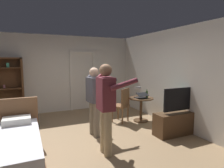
{
  "coord_description": "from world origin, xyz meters",
  "views": [
    {
      "loc": [
        -1.08,
        -3.93,
        1.78
      ],
      "look_at": [
        0.78,
        0.21,
        1.22
      ],
      "focal_mm": 30.66,
      "sensor_mm": 36.0,
      "label": 1
    }
  ],
  "objects_px": {
    "tv_flatscreen": "(179,121)",
    "person_blue_shirt": "(106,103)",
    "bookshelf": "(5,86)",
    "person_striped_shirt": "(95,97)",
    "suitcase_dark": "(26,121)",
    "side_table": "(141,105)",
    "wooden_chair": "(122,104)",
    "laptop": "(141,96)",
    "bottle_on_table": "(147,94)"
  },
  "relations": [
    {
      "from": "side_table",
      "to": "wooden_chair",
      "type": "height_order",
      "value": "wooden_chair"
    },
    {
      "from": "side_table",
      "to": "laptop",
      "type": "xyz_separation_m",
      "value": [
        -0.03,
        -0.04,
        0.27
      ]
    },
    {
      "from": "bottle_on_table",
      "to": "person_blue_shirt",
      "type": "height_order",
      "value": "person_blue_shirt"
    },
    {
      "from": "tv_flatscreen",
      "to": "wooden_chair",
      "type": "distance_m",
      "value": 1.6
    },
    {
      "from": "side_table",
      "to": "suitcase_dark",
      "type": "relative_size",
      "value": 1.21
    },
    {
      "from": "wooden_chair",
      "to": "person_striped_shirt",
      "type": "distance_m",
      "value": 1.27
    },
    {
      "from": "bottle_on_table",
      "to": "suitcase_dark",
      "type": "relative_size",
      "value": 0.42
    },
    {
      "from": "suitcase_dark",
      "to": "person_blue_shirt",
      "type": "bearing_deg",
      "value": -70.63
    },
    {
      "from": "tv_flatscreen",
      "to": "laptop",
      "type": "distance_m",
      "value": 1.28
    },
    {
      "from": "laptop",
      "to": "bookshelf",
      "type": "bearing_deg",
      "value": 151.16
    },
    {
      "from": "side_table",
      "to": "bottle_on_table",
      "type": "xyz_separation_m",
      "value": [
        0.14,
        -0.08,
        0.33
      ]
    },
    {
      "from": "bookshelf",
      "to": "person_striped_shirt",
      "type": "distance_m",
      "value": 3.14
    },
    {
      "from": "bookshelf",
      "to": "person_blue_shirt",
      "type": "height_order",
      "value": "bookshelf"
    },
    {
      "from": "laptop",
      "to": "person_blue_shirt",
      "type": "bearing_deg",
      "value": -140.34
    },
    {
      "from": "laptop",
      "to": "bottle_on_table",
      "type": "xyz_separation_m",
      "value": [
        0.17,
        -0.04,
        0.05
      ]
    },
    {
      "from": "bookshelf",
      "to": "person_blue_shirt",
      "type": "xyz_separation_m",
      "value": [
        1.94,
        -3.35,
        -0.02
      ]
    },
    {
      "from": "bookshelf",
      "to": "suitcase_dark",
      "type": "bearing_deg",
      "value": -65.17
    },
    {
      "from": "side_table",
      "to": "person_striped_shirt",
      "type": "relative_size",
      "value": 0.44
    },
    {
      "from": "bookshelf",
      "to": "wooden_chair",
      "type": "height_order",
      "value": "bookshelf"
    },
    {
      "from": "side_table",
      "to": "bottle_on_table",
      "type": "height_order",
      "value": "bottle_on_table"
    },
    {
      "from": "suitcase_dark",
      "to": "side_table",
      "type": "bearing_deg",
      "value": -27.7
    },
    {
      "from": "person_striped_shirt",
      "to": "wooden_chair",
      "type": "bearing_deg",
      "value": 30.04
    },
    {
      "from": "bookshelf",
      "to": "person_striped_shirt",
      "type": "bearing_deg",
      "value": -49.7
    },
    {
      "from": "laptop",
      "to": "person_blue_shirt",
      "type": "relative_size",
      "value": 0.2
    },
    {
      "from": "person_blue_shirt",
      "to": "suitcase_dark",
      "type": "relative_size",
      "value": 2.92
    },
    {
      "from": "wooden_chair",
      "to": "laptop",
      "type": "bearing_deg",
      "value": -20.06
    },
    {
      "from": "wooden_chair",
      "to": "bookshelf",
      "type": "bearing_deg",
      "value": 149.83
    },
    {
      "from": "bookshelf",
      "to": "bottle_on_table",
      "type": "distance_m",
      "value": 4.27
    },
    {
      "from": "tv_flatscreen",
      "to": "side_table",
      "type": "distance_m",
      "value": 1.25
    },
    {
      "from": "tv_flatscreen",
      "to": "wooden_chair",
      "type": "bearing_deg",
      "value": 121.88
    },
    {
      "from": "tv_flatscreen",
      "to": "person_blue_shirt",
      "type": "bearing_deg",
      "value": -174.02
    },
    {
      "from": "bookshelf",
      "to": "side_table",
      "type": "relative_size",
      "value": 2.63
    },
    {
      "from": "person_striped_shirt",
      "to": "bookshelf",
      "type": "bearing_deg",
      "value": 130.3
    },
    {
      "from": "side_table",
      "to": "laptop",
      "type": "relative_size",
      "value": 2.06
    },
    {
      "from": "tv_flatscreen",
      "to": "person_blue_shirt",
      "type": "relative_size",
      "value": 0.73
    },
    {
      "from": "suitcase_dark",
      "to": "bottle_on_table",
      "type": "bearing_deg",
      "value": -28.42
    },
    {
      "from": "side_table",
      "to": "person_blue_shirt",
      "type": "bearing_deg",
      "value": -140.02
    },
    {
      "from": "tv_flatscreen",
      "to": "person_blue_shirt",
      "type": "xyz_separation_m",
      "value": [
        -1.98,
        -0.21,
        0.66
      ]
    },
    {
      "from": "tv_flatscreen",
      "to": "laptop",
      "type": "bearing_deg",
      "value": 105.89
    },
    {
      "from": "bookshelf",
      "to": "person_striped_shirt",
      "type": "relative_size",
      "value": 1.15
    },
    {
      "from": "laptop",
      "to": "wooden_chair",
      "type": "bearing_deg",
      "value": 159.94
    },
    {
      "from": "side_table",
      "to": "bookshelf",
      "type": "bearing_deg",
      "value": 151.9
    },
    {
      "from": "laptop",
      "to": "suitcase_dark",
      "type": "relative_size",
      "value": 0.58
    },
    {
      "from": "tv_flatscreen",
      "to": "person_blue_shirt",
      "type": "height_order",
      "value": "person_blue_shirt"
    },
    {
      "from": "person_blue_shirt",
      "to": "tv_flatscreen",
      "type": "bearing_deg",
      "value": 5.98
    },
    {
      "from": "side_table",
      "to": "person_striped_shirt",
      "type": "xyz_separation_m",
      "value": [
        -1.59,
        -0.46,
        0.45
      ]
    },
    {
      "from": "laptop",
      "to": "suitcase_dark",
      "type": "bearing_deg",
      "value": 164.51
    },
    {
      "from": "suitcase_dark",
      "to": "wooden_chair",
      "type": "bearing_deg",
      "value": -27.67
    },
    {
      "from": "tv_flatscreen",
      "to": "side_table",
      "type": "relative_size",
      "value": 1.78
    },
    {
      "from": "person_blue_shirt",
      "to": "bookshelf",
      "type": "bearing_deg",
      "value": 120.03
    }
  ]
}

